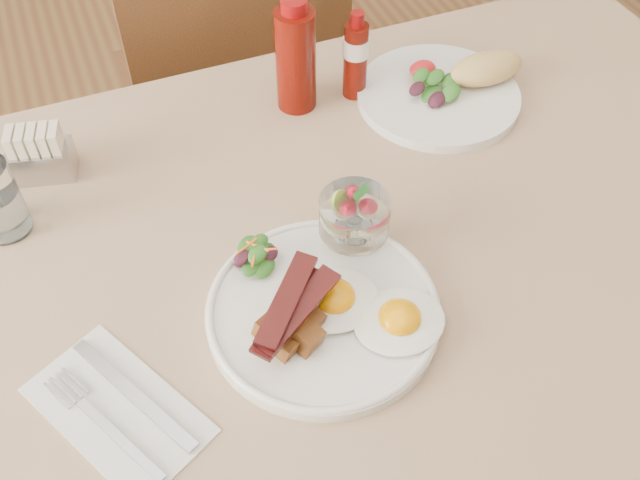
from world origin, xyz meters
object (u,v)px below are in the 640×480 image
chair_far (233,89)px  ketchup_bottle (296,58)px  main_plate (323,312)px  second_plate (450,87)px  table (365,281)px  fruit_cup (354,216)px  sugar_caddy (40,156)px  hot_sauce_bottle (356,56)px

chair_far → ketchup_bottle: size_ratio=5.17×
main_plate → ketchup_bottle: (0.11, 0.39, 0.08)m
main_plate → second_plate: second_plate is taller
table → fruit_cup: size_ratio=14.92×
fruit_cup → ketchup_bottle: 0.31m
table → main_plate: main_plate is taller
chair_far → fruit_cup: 0.73m
sugar_caddy → second_plate: bearing=8.7°
chair_far → second_plate: 0.56m
table → hot_sauce_bottle: 0.35m
table → sugar_caddy: sugar_caddy is taller
main_plate → ketchup_bottle: size_ratio=1.56×
chair_far → ketchup_bottle: (0.01, -0.36, 0.31)m
hot_sauce_bottle → sugar_caddy: bearing=-179.3°
table → second_plate: bearing=43.1°
second_plate → sugar_caddy: bearing=174.8°
fruit_cup → hot_sauce_bottle: bearing=66.0°
chair_far → second_plate: size_ratio=3.35×
fruit_cup → second_plate: size_ratio=0.32×
table → hot_sauce_bottle: bearing=69.8°
main_plate → hot_sauce_bottle: bearing=61.4°
chair_far → fruit_cup: chair_far is taller
table → second_plate: 0.35m
table → ketchup_bottle: 0.35m
main_plate → ketchup_bottle: 0.41m
table → chair_far: (0.00, 0.66, -0.14)m
chair_far → sugar_caddy: chair_far is taller
chair_far → ketchup_bottle: ketchup_bottle is taller
main_plate → second_plate: bearing=42.7°
chair_far → sugar_caddy: 0.59m
ketchup_bottle → fruit_cup: bearing=-97.2°
main_plate → fruit_cup: bearing=47.6°
main_plate → table: bearing=41.8°
main_plate → fruit_cup: size_ratio=3.14×
table → ketchup_bottle: bearing=87.6°
chair_far → hot_sauce_bottle: bearing=-74.2°
hot_sauce_bottle → ketchup_bottle: bearing=173.8°
fruit_cup → hot_sauce_bottle: size_ratio=0.62×
chair_far → ketchup_bottle: 0.48m
main_plate → sugar_caddy: bearing=126.4°
second_plate → ketchup_bottle: bearing=162.5°
table → second_plate: (0.24, 0.23, 0.11)m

